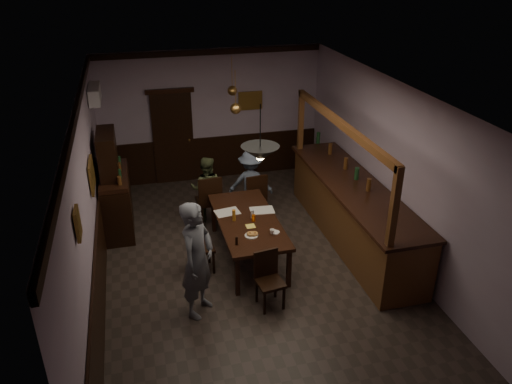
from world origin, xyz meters
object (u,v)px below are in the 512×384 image
object	(u,v)px
chair_far_right	(255,195)
coffee_cup	(272,231)
sideboard	(115,192)
dining_table	(248,222)
person_seated_right	(251,183)
pendant_brass_far	(232,91)
pendant_brass_mid	(236,109)
person_seated_left	(207,189)
bar_counter	(353,210)
soda_can	(253,218)
person_standing	(197,260)
pendant_iron	(260,153)
chair_near	(268,276)
chair_far_left	(209,199)
chair_side	(196,245)

from	to	relation	value
chair_far_right	coffee_cup	bearing A→B (deg)	77.16
sideboard	dining_table	bearing A→B (deg)	-35.88
person_seated_right	pendant_brass_far	xyz separation A→B (m)	(-0.12, 1.05, 1.62)
chair_far_right	pendant_brass_mid	distance (m)	1.78
person_seated_left	person_seated_right	world-z (taller)	person_seated_right
bar_counter	sideboard	bearing A→B (deg)	160.52
soda_can	coffee_cup	bearing A→B (deg)	-69.02
person_standing	pendant_iron	world-z (taller)	pendant_iron
dining_table	bar_counter	distance (m)	2.01
pendant_iron	chair_near	bearing A→B (deg)	-90.60
chair_far_left	pendant_brass_far	bearing A→B (deg)	-122.84
person_seated_left	pendant_brass_far	xyz separation A→B (m)	(0.78, 1.06, 1.64)
person_standing	coffee_cup	xyz separation A→B (m)	(1.31, 0.68, -0.11)
sideboard	pendant_brass_far	distance (m)	3.10
pendant_iron	soda_can	bearing A→B (deg)	83.86
person_standing	sideboard	bearing A→B (deg)	58.85
chair_near	chair_side	world-z (taller)	chair_side
chair_side	soda_can	xyz separation A→B (m)	(1.01, 0.12, 0.30)
bar_counter	pendant_iron	world-z (taller)	pendant_iron
pendant_brass_far	chair_far_right	bearing A→B (deg)	-84.20
pendant_iron	pendant_brass_mid	xyz separation A→B (m)	(0.11, 2.16, 0.03)
chair_near	person_seated_left	distance (m)	2.92
chair_far_right	person_standing	world-z (taller)	person_standing
bar_counter	dining_table	bearing A→B (deg)	-177.09
chair_side	person_standing	distance (m)	1.13
person_seated_left	pendant_brass_mid	distance (m)	1.74
coffee_cup	pendant_iron	world-z (taller)	pendant_iron
chair_far_right	soda_can	bearing A→B (deg)	67.58
pendant_iron	bar_counter	bearing A→B (deg)	24.26
chair_side	pendant_iron	bearing A→B (deg)	-126.24
soda_can	pendant_brass_mid	size ratio (longest dim) A/B	0.15
sideboard	pendant_brass_mid	bearing A→B (deg)	-5.69
pendant_iron	pendant_brass_far	distance (m)	3.42
person_standing	chair_near	bearing A→B (deg)	-57.05
pendant_iron	pendant_brass_mid	distance (m)	2.16
chair_far_left	chair_side	xyz separation A→B (m)	(-0.47, -1.47, -0.07)
dining_table	pendant_brass_far	xyz separation A→B (m)	(0.32, 2.60, 1.61)
dining_table	chair_side	size ratio (longest dim) A/B	2.36
sideboard	pendant_brass_mid	size ratio (longest dim) A/B	2.43
chair_far_right	person_standing	size ratio (longest dim) A/B	0.55
person_seated_right	soda_can	xyz separation A→B (m)	(-0.36, -1.64, 0.13)
bar_counter	pendant_brass_mid	size ratio (longest dim) A/B	5.20
sideboard	pendant_brass_mid	distance (m)	2.77
coffee_cup	soda_can	bearing A→B (deg)	110.57
bar_counter	chair_near	bearing A→B (deg)	-144.55
chair_near	person_seated_right	world-z (taller)	person_seated_right
chair_far_left	pendant_brass_mid	xyz separation A→B (m)	(0.57, 0.10, 1.72)
pendant_brass_mid	soda_can	bearing A→B (deg)	-91.31
chair_side	chair_far_left	bearing A→B (deg)	-21.66
pendant_brass_far	chair_far_left	bearing A→B (deg)	-119.81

